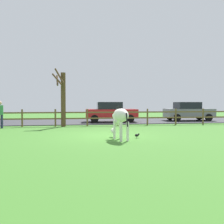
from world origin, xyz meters
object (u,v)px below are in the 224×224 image
Objects in this scene: zebra at (120,118)px; parked_car_red at (111,112)px; crow_on_grass at (137,135)px; visitor_near_fence at (0,113)px; bare_tree at (63,97)px; parked_car_grey at (188,111)px.

zebra is 0.47× the size of parked_car_red.
zebra is at bearing -156.32° from crow_on_grass.
visitor_near_fence is at bearing -154.81° from parked_car_red.
parked_car_red reaches higher than crow_on_grass.
crow_on_grass is 0.05× the size of parked_car_red.
visitor_near_fence is (-7.34, -3.45, 0.06)m from parked_car_red.
zebra is 9.35m from parked_car_red.
bare_tree reaches higher than visitor_near_fence.
crow_on_grass is (0.83, 0.36, -0.80)m from zebra.
zebra is at bearing -68.72° from bare_tree.
parked_car_grey is (6.70, 0.39, 0.00)m from parked_car_red.
zebra is at bearing -43.12° from visitor_near_fence.
parked_car_grey is 14.56m from visitor_near_fence.
parked_car_red is at bearing 88.19° from crow_on_grass.
parked_car_red is at bearing 25.19° from visitor_near_fence.
visitor_near_fence is (-14.04, -3.84, 0.06)m from parked_car_grey.
bare_tree is at bearing -142.29° from parked_car_red.
crow_on_grass is at bearing 23.68° from zebra.
parked_car_grey is (7.81, 9.67, -0.08)m from zebra.
parked_car_red reaches higher than zebra.
bare_tree is 2.30× the size of visitor_near_fence.
bare_tree is at bearing 118.77° from crow_on_grass.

